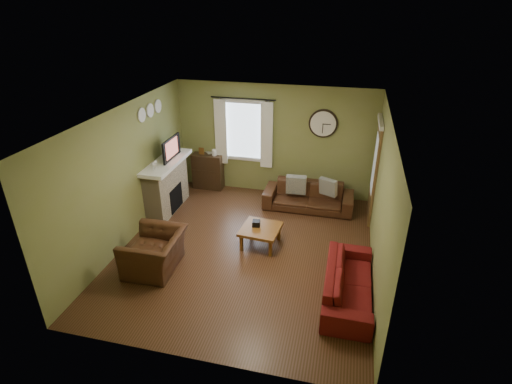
% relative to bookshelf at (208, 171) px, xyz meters
% --- Properties ---
extents(floor, '(4.60, 5.20, 0.00)m').
position_rel_bookshelf_xyz_m(floor, '(1.60, -2.42, -0.44)').
color(floor, '#472A18').
rests_on(floor, ground).
extents(ceiling, '(4.60, 5.20, 0.00)m').
position_rel_bookshelf_xyz_m(ceiling, '(1.60, -2.42, 2.16)').
color(ceiling, white).
rests_on(ceiling, ground).
extents(wall_left, '(0.00, 5.20, 2.60)m').
position_rel_bookshelf_xyz_m(wall_left, '(-0.70, -2.42, 0.86)').
color(wall_left, olive).
rests_on(wall_left, ground).
extents(wall_right, '(0.00, 5.20, 2.60)m').
position_rel_bookshelf_xyz_m(wall_right, '(3.90, -2.42, 0.86)').
color(wall_right, olive).
rests_on(wall_right, ground).
extents(wall_back, '(4.60, 0.00, 2.60)m').
position_rel_bookshelf_xyz_m(wall_back, '(1.60, 0.18, 0.86)').
color(wall_back, olive).
rests_on(wall_back, ground).
extents(wall_front, '(4.60, 0.00, 2.60)m').
position_rel_bookshelf_xyz_m(wall_front, '(1.60, -5.02, 0.86)').
color(wall_front, olive).
rests_on(wall_front, ground).
extents(fireplace, '(0.40, 1.40, 1.10)m').
position_rel_bookshelf_xyz_m(fireplace, '(-0.50, -1.27, 0.11)').
color(fireplace, '#BDAD8B').
rests_on(fireplace, floor).
extents(firebox, '(0.04, 0.60, 0.55)m').
position_rel_bookshelf_xyz_m(firebox, '(-0.31, -1.27, -0.14)').
color(firebox, black).
rests_on(firebox, fireplace).
extents(mantel, '(0.58, 1.60, 0.08)m').
position_rel_bookshelf_xyz_m(mantel, '(-0.47, -1.27, 0.70)').
color(mantel, white).
rests_on(mantel, fireplace).
extents(tv, '(0.08, 0.60, 0.35)m').
position_rel_bookshelf_xyz_m(tv, '(-0.45, -1.12, 0.92)').
color(tv, black).
rests_on(tv, mantel).
extents(tv_screen, '(0.02, 0.62, 0.36)m').
position_rel_bookshelf_xyz_m(tv_screen, '(-0.37, -1.12, 0.97)').
color(tv_screen, '#994C3F').
rests_on(tv_screen, mantel).
extents(medallion_left, '(0.28, 0.28, 0.03)m').
position_rel_bookshelf_xyz_m(medallion_left, '(-0.68, -1.62, 1.81)').
color(medallion_left, white).
rests_on(medallion_left, wall_left).
extents(medallion_mid, '(0.28, 0.28, 0.03)m').
position_rel_bookshelf_xyz_m(medallion_mid, '(-0.68, -1.27, 1.81)').
color(medallion_mid, white).
rests_on(medallion_mid, wall_left).
extents(medallion_right, '(0.28, 0.28, 0.03)m').
position_rel_bookshelf_xyz_m(medallion_right, '(-0.68, -0.92, 1.81)').
color(medallion_right, white).
rests_on(medallion_right, wall_left).
extents(window_pane, '(1.00, 0.02, 1.30)m').
position_rel_bookshelf_xyz_m(window_pane, '(0.90, 0.16, 1.06)').
color(window_pane, silver).
rests_on(window_pane, wall_back).
extents(curtain_rod, '(0.03, 0.03, 1.50)m').
position_rel_bookshelf_xyz_m(curtain_rod, '(0.90, 0.06, 1.83)').
color(curtain_rod, black).
rests_on(curtain_rod, wall_back).
extents(curtain_left, '(0.28, 0.04, 1.55)m').
position_rel_bookshelf_xyz_m(curtain_left, '(0.35, 0.06, 1.01)').
color(curtain_left, white).
rests_on(curtain_left, wall_back).
extents(curtain_right, '(0.28, 0.04, 1.55)m').
position_rel_bookshelf_xyz_m(curtain_right, '(1.45, 0.06, 1.01)').
color(curtain_right, white).
rests_on(curtain_right, wall_back).
extents(wall_clock, '(0.64, 0.06, 0.64)m').
position_rel_bookshelf_xyz_m(wall_clock, '(2.70, 0.13, 1.36)').
color(wall_clock, white).
rests_on(wall_clock, wall_back).
extents(door, '(0.05, 0.90, 2.10)m').
position_rel_bookshelf_xyz_m(door, '(3.87, -0.57, 0.61)').
color(door, brown).
rests_on(door, floor).
extents(bookshelf, '(0.74, 0.31, 0.88)m').
position_rel_bookshelf_xyz_m(bookshelf, '(0.00, 0.00, 0.00)').
color(bookshelf, black).
rests_on(bookshelf, floor).
extents(book, '(0.28, 0.29, 0.02)m').
position_rel_bookshelf_xyz_m(book, '(-0.05, 0.10, 0.52)').
color(book, brown).
rests_on(book, bookshelf).
extents(sofa_brown, '(1.98, 0.77, 0.58)m').
position_rel_bookshelf_xyz_m(sofa_brown, '(2.54, -0.48, -0.15)').
color(sofa_brown, '#3B2012').
rests_on(sofa_brown, floor).
extents(pillow_left, '(0.45, 0.16, 0.44)m').
position_rel_bookshelf_xyz_m(pillow_left, '(2.25, -0.48, 0.11)').
color(pillow_left, gray).
rests_on(pillow_left, sofa_brown).
extents(pillow_right, '(0.41, 0.27, 0.39)m').
position_rel_bookshelf_xyz_m(pillow_right, '(2.95, -0.44, 0.11)').
color(pillow_right, gray).
rests_on(pillow_right, sofa_brown).
extents(sofa_red, '(0.73, 1.88, 0.55)m').
position_rel_bookshelf_xyz_m(sofa_red, '(3.51, -3.28, -0.16)').
color(sofa_red, '#621010').
rests_on(sofa_red, floor).
extents(armchair, '(0.95, 1.08, 0.68)m').
position_rel_bookshelf_xyz_m(armchair, '(0.20, -3.32, -0.10)').
color(armchair, '#3B2012').
rests_on(armchair, floor).
extents(coffee_table, '(0.77, 0.77, 0.38)m').
position_rel_bookshelf_xyz_m(coffee_table, '(1.83, -2.18, -0.25)').
color(coffee_table, brown).
rests_on(coffee_table, floor).
extents(tissue_box, '(0.16, 0.16, 0.11)m').
position_rel_bookshelf_xyz_m(tissue_box, '(1.73, -2.13, -0.04)').
color(tissue_box, black).
rests_on(tissue_box, coffee_table).
extents(wine_glass_a, '(0.06, 0.06, 0.18)m').
position_rel_bookshelf_xyz_m(wine_glass_a, '(-0.45, -1.83, 0.83)').
color(wine_glass_a, white).
rests_on(wine_glass_a, mantel).
extents(wine_glass_b, '(0.06, 0.06, 0.19)m').
position_rel_bookshelf_xyz_m(wine_glass_b, '(-0.45, -1.73, 0.83)').
color(wine_glass_b, white).
rests_on(wine_glass_b, mantel).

